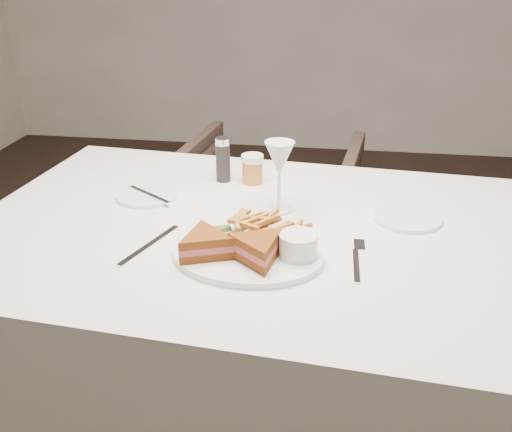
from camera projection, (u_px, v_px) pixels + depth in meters
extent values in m
plane|color=black|center=(343.00, 383.00, 1.93)|extent=(5.00, 5.00, 0.00)
cube|color=silver|center=(259.00, 355.00, 1.49)|extent=(1.43, 1.02, 0.75)
imported|color=#433029|center=(268.00, 211.00, 2.35)|extent=(0.76, 0.72, 0.71)
ellipsoid|color=white|center=(248.00, 255.00, 1.19)|extent=(0.34, 0.28, 0.01)
cube|color=silver|center=(150.00, 245.00, 1.24)|extent=(0.08, 0.20, 0.00)
cylinder|color=white|center=(147.00, 195.00, 1.48)|extent=(0.16, 0.16, 0.01)
cylinder|color=white|center=(407.00, 218.00, 1.36)|extent=(0.16, 0.16, 0.01)
cylinder|color=black|center=(223.00, 160.00, 1.56)|extent=(0.04, 0.04, 0.12)
cylinder|color=#AC6729|center=(252.00, 169.00, 1.56)|extent=(0.06, 0.06, 0.08)
cube|color=#416A25|center=(219.00, 229.00, 1.27)|extent=(0.06, 0.04, 0.01)
cube|color=#416A25|center=(205.00, 232.00, 1.25)|extent=(0.05, 0.05, 0.01)
cylinder|color=white|center=(298.00, 245.00, 1.16)|extent=(0.08, 0.08, 0.05)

